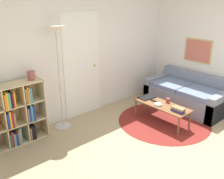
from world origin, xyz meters
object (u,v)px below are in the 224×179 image
(bookshelf, at_px, (11,116))
(cup, at_px, (168,100))
(bowl, at_px, (158,105))
(floor_lamp, at_px, (57,45))
(coffee_table, at_px, (162,106))
(vase_on_shelf, at_px, (31,75))
(couch, at_px, (188,95))
(laptop, at_px, (147,97))

(bookshelf, bearing_deg, cup, -24.49)
(bookshelf, bearing_deg, bowl, -26.00)
(bowl, distance_m, cup, 0.25)
(floor_lamp, relative_size, coffee_table, 1.68)
(vase_on_shelf, bearing_deg, floor_lamp, -4.29)
(bookshelf, bearing_deg, floor_lamp, -2.43)
(coffee_table, relative_size, bowl, 7.84)
(bowl, bearing_deg, coffee_table, -9.45)
(coffee_table, relative_size, vase_on_shelf, 7.37)
(couch, relative_size, bowl, 12.08)
(bookshelf, xyz_separation_m, laptop, (2.49, -0.75, -0.11))
(bookshelf, xyz_separation_m, cup, (2.61, -1.19, -0.08))
(couch, distance_m, laptop, 1.08)
(floor_lamp, height_order, vase_on_shelf, floor_lamp)
(bookshelf, distance_m, floor_lamp, 1.39)
(bowl, relative_size, cup, 1.59)
(laptop, distance_m, vase_on_shelf, 2.32)
(vase_on_shelf, bearing_deg, cup, -28.46)
(couch, relative_size, laptop, 4.84)
(floor_lamp, distance_m, laptop, 2.09)
(bowl, bearing_deg, vase_on_shelf, 149.37)
(couch, xyz_separation_m, coffee_table, (-1.06, -0.10, 0.08))
(bowl, bearing_deg, bookshelf, 154.00)
(bowl, bearing_deg, cup, -8.45)
(bookshelf, distance_m, couch, 3.68)
(couch, height_order, bowl, couch)
(coffee_table, distance_m, laptop, 0.42)
(coffee_table, height_order, cup, cup)
(bookshelf, distance_m, vase_on_shelf, 0.74)
(floor_lamp, height_order, couch, floor_lamp)
(floor_lamp, xyz_separation_m, bowl, (1.45, -1.11, -1.16))
(floor_lamp, xyz_separation_m, coffee_table, (1.54, -1.13, -1.22))
(floor_lamp, bearing_deg, laptop, -24.38)
(bowl, xyz_separation_m, vase_on_shelf, (-1.94, 1.15, 0.71))
(bookshelf, xyz_separation_m, couch, (3.51, -1.07, -0.24))
(laptop, bearing_deg, cup, -75.09)
(bookshelf, relative_size, coffee_table, 0.92)
(bookshelf, relative_size, couch, 0.60)
(coffee_table, distance_m, vase_on_shelf, 2.47)
(vase_on_shelf, bearing_deg, bookshelf, 179.76)
(laptop, height_order, bowl, bowl)
(bookshelf, bearing_deg, coffee_table, -25.41)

